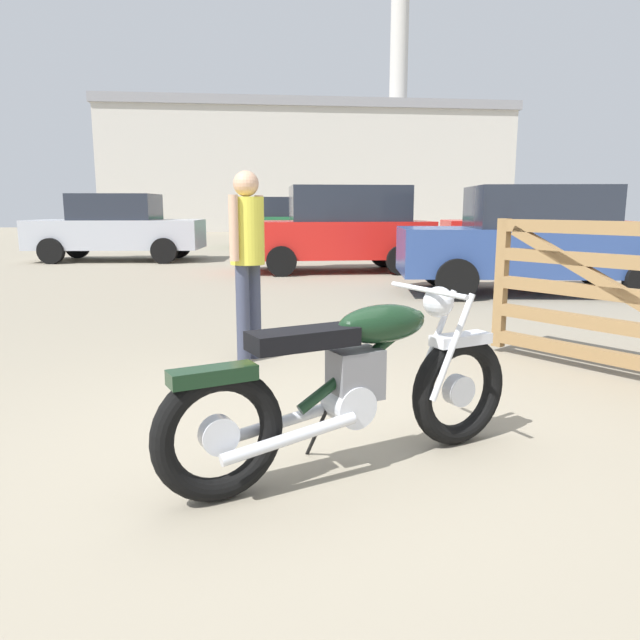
{
  "coord_description": "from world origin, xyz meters",
  "views": [
    {
      "loc": [
        -0.45,
        -3.24,
        1.36
      ],
      "look_at": [
        0.13,
        0.51,
        0.64
      ],
      "focal_mm": 33.94,
      "sensor_mm": 36.0,
      "label": 1
    }
  ],
  "objects_px": {
    "dark_sedan_left": "(535,240)",
    "vintage_motorcycle": "(355,385)",
    "silver_sedan_mid": "(340,228)",
    "blue_hatchback_right": "(532,228)",
    "red_hatchback_near": "(292,222)",
    "white_estate_far": "(117,228)",
    "bystander": "(247,246)"
  },
  "relations": [
    {
      "from": "silver_sedan_mid",
      "to": "red_hatchback_near",
      "type": "relative_size",
      "value": 0.93
    },
    {
      "from": "vintage_motorcycle",
      "to": "red_hatchback_near",
      "type": "bearing_deg",
      "value": 64.92
    },
    {
      "from": "bystander",
      "to": "blue_hatchback_right",
      "type": "xyz_separation_m",
      "value": [
        7.17,
        8.57,
        -0.18
      ]
    },
    {
      "from": "silver_sedan_mid",
      "to": "white_estate_far",
      "type": "bearing_deg",
      "value": -31.23
    },
    {
      "from": "silver_sedan_mid",
      "to": "dark_sedan_left",
      "type": "xyz_separation_m",
      "value": [
        2.42,
        -3.71,
        -0.08
      ]
    },
    {
      "from": "white_estate_far",
      "to": "silver_sedan_mid",
      "type": "bearing_deg",
      "value": -26.47
    },
    {
      "from": "blue_hatchback_right",
      "to": "red_hatchback_near",
      "type": "height_order",
      "value": "same"
    },
    {
      "from": "vintage_motorcycle",
      "to": "blue_hatchback_right",
      "type": "xyz_separation_m",
      "value": [
        6.71,
        10.96,
        0.38
      ]
    },
    {
      "from": "bystander",
      "to": "white_estate_far",
      "type": "relative_size",
      "value": 0.38
    },
    {
      "from": "vintage_motorcycle",
      "to": "red_hatchback_near",
      "type": "height_order",
      "value": "red_hatchback_near"
    },
    {
      "from": "red_hatchback_near",
      "to": "vintage_motorcycle",
      "type": "bearing_deg",
      "value": -93.24
    },
    {
      "from": "red_hatchback_near",
      "to": "bystander",
      "type": "bearing_deg",
      "value": -95.69
    },
    {
      "from": "bystander",
      "to": "white_estate_far",
      "type": "bearing_deg",
      "value": 142.37
    },
    {
      "from": "dark_sedan_left",
      "to": "vintage_motorcycle",
      "type": "bearing_deg",
      "value": 66.55
    },
    {
      "from": "silver_sedan_mid",
      "to": "white_estate_far",
      "type": "height_order",
      "value": "silver_sedan_mid"
    },
    {
      "from": "bystander",
      "to": "blue_hatchback_right",
      "type": "distance_m",
      "value": 11.17
    },
    {
      "from": "bystander",
      "to": "red_hatchback_near",
      "type": "relative_size",
      "value": 0.39
    },
    {
      "from": "bystander",
      "to": "red_hatchback_near",
      "type": "height_order",
      "value": "red_hatchback_near"
    },
    {
      "from": "white_estate_far",
      "to": "blue_hatchback_right",
      "type": "height_order",
      "value": "same"
    },
    {
      "from": "vintage_motorcycle",
      "to": "silver_sedan_mid",
      "type": "xyz_separation_m",
      "value": [
        1.73,
        9.7,
        0.47
      ]
    },
    {
      "from": "vintage_motorcycle",
      "to": "bystander",
      "type": "xyz_separation_m",
      "value": [
        -0.46,
        2.39,
        0.57
      ]
    },
    {
      "from": "dark_sedan_left",
      "to": "red_hatchback_near",
      "type": "xyz_separation_m",
      "value": [
        -2.56,
        11.84,
        0.0
      ]
    },
    {
      "from": "bystander",
      "to": "blue_hatchback_right",
      "type": "bearing_deg",
      "value": 87.22
    },
    {
      "from": "blue_hatchback_right",
      "to": "red_hatchback_near",
      "type": "distance_m",
      "value": 8.57
    },
    {
      "from": "dark_sedan_left",
      "to": "white_estate_far",
      "type": "bearing_deg",
      "value": -32.16
    },
    {
      "from": "white_estate_far",
      "to": "blue_hatchback_right",
      "type": "bearing_deg",
      "value": -4.76
    },
    {
      "from": "red_hatchback_near",
      "to": "blue_hatchback_right",
      "type": "bearing_deg",
      "value": -51.44
    },
    {
      "from": "vintage_motorcycle",
      "to": "white_estate_far",
      "type": "bearing_deg",
      "value": 84.44
    },
    {
      "from": "vintage_motorcycle",
      "to": "silver_sedan_mid",
      "type": "height_order",
      "value": "silver_sedan_mid"
    },
    {
      "from": "vintage_motorcycle",
      "to": "silver_sedan_mid",
      "type": "relative_size",
      "value": 0.5
    },
    {
      "from": "bystander",
      "to": "blue_hatchback_right",
      "type": "height_order",
      "value": "blue_hatchback_right"
    },
    {
      "from": "vintage_motorcycle",
      "to": "white_estate_far",
      "type": "height_order",
      "value": "white_estate_far"
    }
  ]
}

